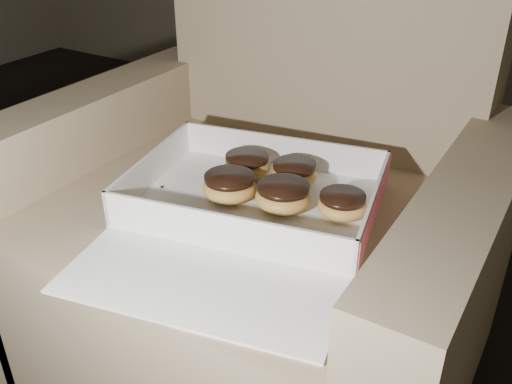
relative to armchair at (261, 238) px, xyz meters
name	(u,v)px	position (x,y,z in m)	size (l,w,h in m)	color
armchair	(261,238)	(0.00, 0.00, 0.00)	(0.90, 0.76, 0.94)	#847054
bakery_box	(249,211)	(0.04, -0.11, 0.14)	(0.52, 0.58, 0.07)	white
donut_a	(342,205)	(0.19, -0.03, 0.16)	(0.09, 0.09, 0.04)	gold
donut_b	(294,173)	(0.06, 0.03, 0.16)	(0.09, 0.09, 0.05)	gold
donut_c	(283,196)	(0.09, -0.07, 0.16)	(0.10, 0.10, 0.05)	gold
donut_d	(230,186)	(-0.02, -0.09, 0.16)	(0.10, 0.10, 0.05)	gold
donut_e	(247,165)	(-0.04, 0.01, 0.16)	(0.09, 0.09, 0.05)	gold
crumb_a	(299,245)	(0.17, -0.16, 0.14)	(0.01, 0.01, 0.00)	black
crumb_b	(228,201)	(-0.01, -0.10, 0.14)	(0.01, 0.01, 0.00)	black
crumb_c	(273,240)	(0.12, -0.17, 0.14)	(0.01, 0.01, 0.00)	black
crumb_d	(338,262)	(0.24, -0.17, 0.14)	(0.01, 0.01, 0.00)	black
crumb_e	(162,187)	(-0.15, -0.12, 0.14)	(0.01, 0.01, 0.00)	black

